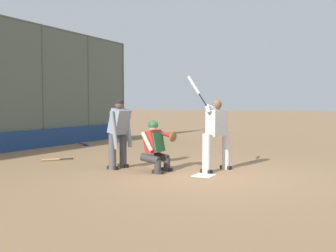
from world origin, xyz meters
TOP-DOWN VIEW (x-y plane):
  - ground_plane at (0.00, 0.00)m, footprint 160.00×160.00m
  - home_plate_marker at (0.00, 0.00)m, footprint 0.43×0.43m
  - batter_at_plate at (-0.69, 0.01)m, footprint 0.90×0.84m
  - catcher_behind_plate at (0.06, -1.17)m, footprint 0.63×0.74m
  - umpire_home at (0.08, -2.18)m, footprint 0.67×0.45m
  - spare_bat_near_backstop at (-0.12, -4.54)m, footprint 0.67×0.58m
  - spare_bat_by_padding at (-3.64, -6.38)m, footprint 0.44×0.76m
  - fielding_glove_on_dirt at (-2.66, -2.68)m, footprint 0.32×0.24m
  - baseball_loose at (-2.48, 0.36)m, footprint 0.07×0.07m

SIDE VIEW (x-z plane):
  - ground_plane at x=0.00m, z-range 0.00..0.00m
  - home_plate_marker at x=0.00m, z-range 0.00..0.01m
  - spare_bat_near_backstop at x=-0.12m, z-range 0.00..0.07m
  - spare_bat_by_padding at x=-3.64m, z-range 0.00..0.07m
  - baseball_loose at x=-2.48m, z-range 0.00..0.07m
  - fielding_glove_on_dirt at x=-2.66m, z-range 0.00..0.11m
  - catcher_behind_plate at x=0.06m, z-range 0.02..1.21m
  - umpire_home at x=0.08m, z-range 0.06..1.72m
  - batter_at_plate at x=-0.69m, z-range -0.20..2.01m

